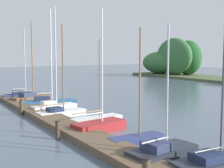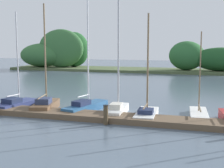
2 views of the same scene
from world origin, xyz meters
name	(u,v)px [view 1 (image 1 of 2)]	position (x,y,z in m)	size (l,w,h in m)	color
dock_pier	(54,120)	(0.00, 9.29, 0.17)	(24.46, 1.80, 0.35)	brown
sailboat_0	(24,95)	(-10.98, 10.61, 0.35)	(1.99, 3.91, 6.82)	navy
sailboat_1	(32,97)	(-8.72, 10.65, 0.44)	(2.00, 3.84, 7.30)	brown
sailboat_2	(50,101)	(-5.92, 11.30, 0.41)	(1.94, 4.54, 8.07)	#285684
sailboat_3	(55,105)	(-3.56, 10.79, 0.47)	(1.20, 3.69, 7.94)	white
sailboat_4	(62,111)	(-1.60, 10.52, 0.36)	(1.38, 3.67, 6.44)	white
sailboat_5	(98,119)	(1.50, 11.75, 0.24)	(1.30, 3.71, 5.35)	white
sailboat_6	(101,125)	(3.47, 10.78, 0.34)	(1.62, 3.44, 6.96)	maroon
sailboat_7	(138,137)	(6.44, 11.18, 0.29)	(1.10, 3.07, 5.70)	navy
sailboat_8	(164,152)	(8.93, 10.62, 0.34)	(1.59, 3.40, 5.64)	#232833
sailboat_9	(217,162)	(10.88, 11.57, 0.32)	(1.59, 3.86, 5.57)	#232833
mooring_piling_1	(22,107)	(-3.54, 8.24, 0.57)	(0.31, 0.31, 1.14)	#4C3D28
mooring_piling_2	(57,130)	(3.72, 8.01, 0.49)	(0.25, 0.25, 0.97)	#3D3323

